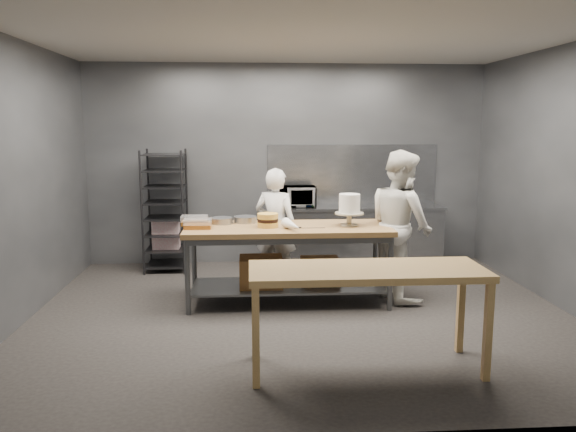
# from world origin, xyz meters

# --- Properties ---
(ground) EXTENTS (6.00, 6.00, 0.00)m
(ground) POSITION_xyz_m (0.00, 0.00, 0.00)
(ground) COLOR black
(ground) RESTS_ON ground
(back_wall) EXTENTS (6.00, 0.04, 3.00)m
(back_wall) POSITION_xyz_m (0.00, 2.50, 1.50)
(back_wall) COLOR #4C4F54
(back_wall) RESTS_ON ground
(work_table) EXTENTS (2.40, 0.90, 0.92)m
(work_table) POSITION_xyz_m (-0.14, 0.45, 0.57)
(work_table) COLOR brown
(work_table) RESTS_ON ground
(near_counter) EXTENTS (2.00, 0.70, 0.90)m
(near_counter) POSITION_xyz_m (0.41, -1.46, 0.81)
(near_counter) COLOR olive
(near_counter) RESTS_ON ground
(back_counter) EXTENTS (2.60, 0.60, 0.90)m
(back_counter) POSITION_xyz_m (1.00, 2.18, 0.45)
(back_counter) COLOR slate
(back_counter) RESTS_ON ground
(splashback_panel) EXTENTS (2.60, 0.02, 0.90)m
(splashback_panel) POSITION_xyz_m (1.00, 2.48, 1.35)
(splashback_panel) COLOR slate
(splashback_panel) RESTS_ON back_counter
(speed_rack) EXTENTS (0.61, 0.66, 1.75)m
(speed_rack) POSITION_xyz_m (-1.79, 2.10, 0.86)
(speed_rack) COLOR black
(speed_rack) RESTS_ON ground
(chef_behind) EXTENTS (0.67, 0.57, 1.55)m
(chef_behind) POSITION_xyz_m (-0.24, 1.15, 0.78)
(chef_behind) COLOR white
(chef_behind) RESTS_ON ground
(chef_right) EXTENTS (0.89, 1.02, 1.81)m
(chef_right) POSITION_xyz_m (1.24, 0.53, 0.90)
(chef_right) COLOR white
(chef_right) RESTS_ON ground
(microwave) EXTENTS (0.54, 0.37, 0.30)m
(microwave) POSITION_xyz_m (0.12, 2.18, 1.05)
(microwave) COLOR black
(microwave) RESTS_ON back_counter
(frosted_cake_stand) EXTENTS (0.34, 0.34, 0.38)m
(frosted_cake_stand) POSITION_xyz_m (0.59, 0.43, 1.16)
(frosted_cake_stand) COLOR #ABA188
(frosted_cake_stand) RESTS_ON work_table
(layer_cake) EXTENTS (0.24, 0.24, 0.16)m
(layer_cake) POSITION_xyz_m (-0.37, 0.42, 1.00)
(layer_cake) COLOR #F2C34D
(layer_cake) RESTS_ON work_table
(cake_pans) EXTENTS (0.55, 0.34, 0.07)m
(cake_pans) POSITION_xyz_m (-0.76, 0.71, 0.96)
(cake_pans) COLOR gray
(cake_pans) RESTS_ON work_table
(piping_bag) EXTENTS (0.24, 0.40, 0.12)m
(piping_bag) POSITION_xyz_m (-0.10, 0.17, 0.98)
(piping_bag) COLOR white
(piping_bag) RESTS_ON work_table
(offset_spatula) EXTENTS (0.37, 0.02, 0.02)m
(offset_spatula) POSITION_xyz_m (0.06, 0.31, 0.93)
(offset_spatula) COLOR slate
(offset_spatula) RESTS_ON work_table
(pastry_clamshells) EXTENTS (0.37, 0.44, 0.11)m
(pastry_clamshells) POSITION_xyz_m (-1.20, 0.49, 0.98)
(pastry_clamshells) COLOR #9E651F
(pastry_clamshells) RESTS_ON work_table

